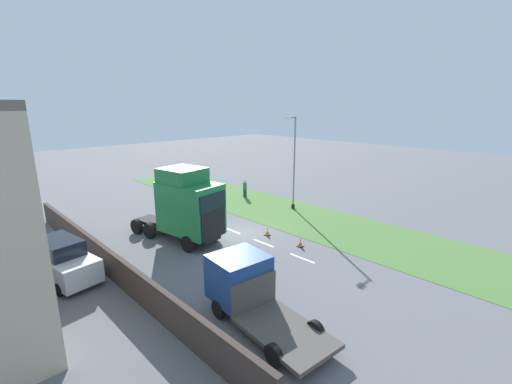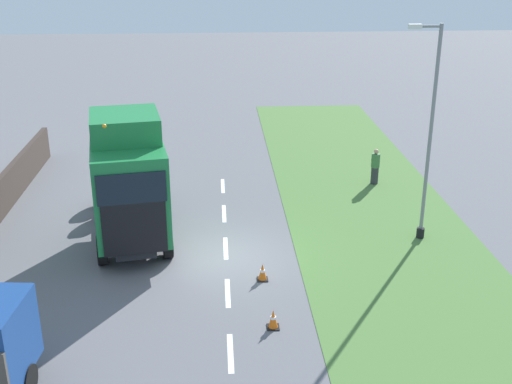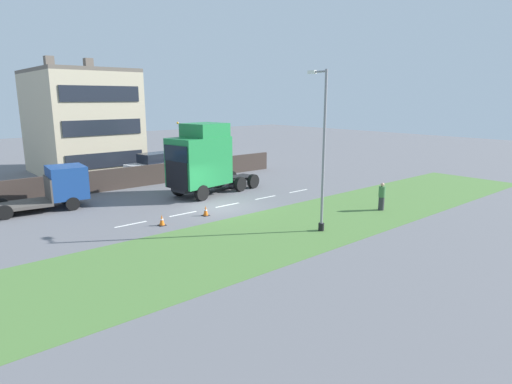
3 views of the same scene
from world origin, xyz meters
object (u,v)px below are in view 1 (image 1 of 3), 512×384
lorry_cab (187,206)px  traffic_cone_trailing (300,242)px  parked_car (62,260)px  lamp_post (294,167)px  pedestrian (245,189)px  flatbed_truck (246,286)px  traffic_cone_lead (267,231)px

lorry_cab → traffic_cone_trailing: (-4.62, 5.66, -2.18)m
parked_car → lamp_post: (-18.06, 0.31, 2.67)m
parked_car → pedestrian: size_ratio=2.96×
flatbed_truck → parked_car: (4.70, -8.88, -0.30)m
pedestrian → traffic_cone_lead: size_ratio=2.88×
lorry_cab → lamp_post: 10.68m
lorry_cab → flatbed_truck: size_ratio=1.22×
pedestrian → lorry_cab: bearing=29.4°
lamp_post → pedestrian: (0.28, -5.83, -2.91)m
lorry_cab → pedestrian: size_ratio=4.46×
flatbed_truck → lamp_post: 16.05m
lorry_cab → lamp_post: bearing=170.3°
lamp_post → traffic_cone_trailing: size_ratio=13.60×
flatbed_truck → lamp_post: size_ratio=0.77×
lorry_cab → flatbed_truck: (2.76, 8.57, -1.11)m
lamp_post → traffic_cone_lead: bearing=24.9°
lamp_post → pedestrian: size_ratio=4.73×
pedestrian → traffic_cone_trailing: size_ratio=2.88×
lorry_cab → traffic_cone_lead: 5.76m
parked_car → traffic_cone_lead: parked_car is taller
traffic_cone_lead → traffic_cone_trailing: (-0.10, 2.83, 0.00)m
parked_car → lamp_post: lamp_post is taller
parked_car → traffic_cone_trailing: bearing=144.8°
traffic_cone_lead → flatbed_truck: bearing=38.3°
traffic_cone_trailing → lamp_post: bearing=-136.6°
lorry_cab → parked_car: (7.46, -0.31, -1.41)m
flatbed_truck → pedestrian: 19.46m
flatbed_truck → pedestrian: (-13.08, -14.39, -0.53)m
flatbed_truck → parked_car: flatbed_truck is taller
lorry_cab → flatbed_truck: lorry_cab is taller
lamp_post → parked_car: bearing=-1.0°
parked_car → pedestrian: (-17.79, -5.51, -0.23)m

